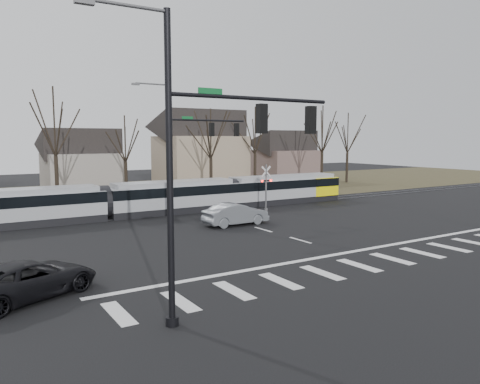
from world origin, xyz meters
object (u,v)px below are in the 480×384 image
suv (29,279)px  rail_crossing_signal (266,189)px  sedan (236,214)px  tram (172,196)px

suv → rail_crossing_signal: bearing=-81.7°
rail_crossing_signal → suv: bearing=-147.2°
suv → rail_crossing_signal: (20.63, 13.31, 1.14)m
rail_crossing_signal → sedan: bearing=-142.8°
suv → rail_crossing_signal: 24.57m
sedan → rail_crossing_signal: bearing=-54.0°
sedan → suv: (-14.93, -8.98, -0.05)m
sedan → rail_crossing_signal: size_ratio=1.22×
sedan → suv: 17.43m
tram → rail_crossing_signal: (7.33, -3.21, 0.43)m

